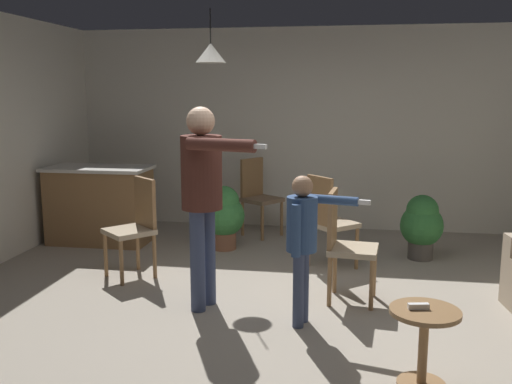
{
  "coord_description": "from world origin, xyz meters",
  "views": [
    {
      "loc": [
        0.57,
        -4.51,
        1.85
      ],
      "look_at": [
        -0.21,
        0.22,
        1.0
      ],
      "focal_mm": 39.62,
      "sensor_mm": 36.0,
      "label": 1
    }
  ],
  "objects_px": {
    "person_child": "(303,234)",
    "person_adult": "(203,186)",
    "dining_chair_by_counter": "(136,224)",
    "potted_plant_by_wall": "(422,224)",
    "spare_remote_on_table": "(418,306)",
    "dining_chair_spare": "(258,194)",
    "kitchen_counter": "(100,205)",
    "side_table_by_couch": "(424,339)",
    "potted_plant_corner": "(224,214)",
    "dining_chair_near_wall": "(345,241)",
    "dining_chair_centre_back": "(328,218)"
  },
  "relations": [
    {
      "from": "person_adult",
      "to": "potted_plant_by_wall",
      "type": "distance_m",
      "value": 2.8
    },
    {
      "from": "dining_chair_near_wall",
      "to": "potted_plant_corner",
      "type": "bearing_deg",
      "value": -130.35
    },
    {
      "from": "person_adult",
      "to": "dining_chair_near_wall",
      "type": "distance_m",
      "value": 1.35
    },
    {
      "from": "kitchen_counter",
      "to": "dining_chair_spare",
      "type": "distance_m",
      "value": 2.0
    },
    {
      "from": "person_adult",
      "to": "potted_plant_corner",
      "type": "distance_m",
      "value": 1.97
    },
    {
      "from": "dining_chair_by_counter",
      "to": "kitchen_counter",
      "type": "bearing_deg",
      "value": -10.15
    },
    {
      "from": "dining_chair_centre_back",
      "to": "spare_remote_on_table",
      "type": "xyz_separation_m",
      "value": [
        0.65,
        -2.36,
        -0.01
      ]
    },
    {
      "from": "person_child",
      "to": "potted_plant_by_wall",
      "type": "bearing_deg",
      "value": 163.57
    },
    {
      "from": "side_table_by_couch",
      "to": "dining_chair_by_counter",
      "type": "bearing_deg",
      "value": 144.98
    },
    {
      "from": "side_table_by_couch",
      "to": "dining_chair_by_counter",
      "type": "xyz_separation_m",
      "value": [
        -2.59,
        1.82,
        0.22
      ]
    },
    {
      "from": "kitchen_counter",
      "to": "potted_plant_by_wall",
      "type": "bearing_deg",
      "value": -1.39
    },
    {
      "from": "potted_plant_by_wall",
      "to": "spare_remote_on_table",
      "type": "xyz_separation_m",
      "value": [
        -0.37,
        -2.9,
        0.14
      ]
    },
    {
      "from": "kitchen_counter",
      "to": "dining_chair_near_wall",
      "type": "xyz_separation_m",
      "value": [
        3.01,
        -1.53,
        0.07
      ]
    },
    {
      "from": "dining_chair_spare",
      "to": "person_child",
      "type": "bearing_deg",
      "value": 51.78
    },
    {
      "from": "dining_chair_near_wall",
      "to": "potted_plant_by_wall",
      "type": "xyz_separation_m",
      "value": [
        0.84,
        1.44,
        -0.14
      ]
    },
    {
      "from": "dining_chair_near_wall",
      "to": "potted_plant_corner",
      "type": "height_order",
      "value": "dining_chair_near_wall"
    },
    {
      "from": "kitchen_counter",
      "to": "potted_plant_corner",
      "type": "height_order",
      "value": "kitchen_counter"
    },
    {
      "from": "dining_chair_by_counter",
      "to": "potted_plant_by_wall",
      "type": "relative_size",
      "value": 1.37
    },
    {
      "from": "spare_remote_on_table",
      "to": "dining_chair_spare",
      "type": "bearing_deg",
      "value": 113.49
    },
    {
      "from": "potted_plant_corner",
      "to": "potted_plant_by_wall",
      "type": "height_order",
      "value": "potted_plant_corner"
    },
    {
      "from": "potted_plant_by_wall",
      "to": "spare_remote_on_table",
      "type": "bearing_deg",
      "value": -97.34
    },
    {
      "from": "potted_plant_by_wall",
      "to": "dining_chair_spare",
      "type": "bearing_deg",
      "value": 158.23
    },
    {
      "from": "potted_plant_corner",
      "to": "spare_remote_on_table",
      "type": "relative_size",
      "value": 5.86
    },
    {
      "from": "kitchen_counter",
      "to": "dining_chair_by_counter",
      "type": "height_order",
      "value": "dining_chair_by_counter"
    },
    {
      "from": "dining_chair_by_counter",
      "to": "dining_chair_spare",
      "type": "height_order",
      "value": "same"
    },
    {
      "from": "kitchen_counter",
      "to": "person_child",
      "type": "distance_m",
      "value": 3.44
    },
    {
      "from": "dining_chair_centre_back",
      "to": "dining_chair_spare",
      "type": "distance_m",
      "value": 1.63
    },
    {
      "from": "dining_chair_by_counter",
      "to": "side_table_by_couch",
      "type": "bearing_deg",
      "value": -173.28
    },
    {
      "from": "person_adult",
      "to": "potted_plant_corner",
      "type": "height_order",
      "value": "person_adult"
    },
    {
      "from": "person_adult",
      "to": "dining_chair_by_counter",
      "type": "height_order",
      "value": "person_adult"
    },
    {
      "from": "person_adult",
      "to": "spare_remote_on_table",
      "type": "bearing_deg",
      "value": 71.84
    },
    {
      "from": "person_child",
      "to": "potted_plant_by_wall",
      "type": "distance_m",
      "value": 2.37
    },
    {
      "from": "dining_chair_centre_back",
      "to": "person_adult",
      "type": "bearing_deg",
      "value": -80.71
    },
    {
      "from": "kitchen_counter",
      "to": "side_table_by_couch",
      "type": "bearing_deg",
      "value": -40.41
    },
    {
      "from": "person_adult",
      "to": "person_child",
      "type": "relative_size",
      "value": 1.43
    },
    {
      "from": "dining_chair_near_wall",
      "to": "dining_chair_centre_back",
      "type": "relative_size",
      "value": 1.0
    },
    {
      "from": "dining_chair_spare",
      "to": "spare_remote_on_table",
      "type": "bearing_deg",
      "value": 59.24
    },
    {
      "from": "person_child",
      "to": "spare_remote_on_table",
      "type": "distance_m",
      "value": 1.19
    },
    {
      "from": "person_child",
      "to": "dining_chair_by_counter",
      "type": "bearing_deg",
      "value": -105.14
    },
    {
      "from": "person_child",
      "to": "dining_chair_near_wall",
      "type": "height_order",
      "value": "person_child"
    },
    {
      "from": "side_table_by_couch",
      "to": "kitchen_counter",
      "type": "bearing_deg",
      "value": 139.59
    },
    {
      "from": "kitchen_counter",
      "to": "person_adult",
      "type": "bearing_deg",
      "value": -46.18
    },
    {
      "from": "dining_chair_by_counter",
      "to": "dining_chair_spare",
      "type": "distance_m",
      "value": 2.1
    },
    {
      "from": "side_table_by_couch",
      "to": "potted_plant_corner",
      "type": "height_order",
      "value": "potted_plant_corner"
    },
    {
      "from": "dining_chair_near_wall",
      "to": "potted_plant_corner",
      "type": "xyz_separation_m",
      "value": [
        -1.43,
        1.48,
        -0.13
      ]
    },
    {
      "from": "dining_chair_spare",
      "to": "potted_plant_corner",
      "type": "distance_m",
      "value": 0.81
    },
    {
      "from": "dining_chair_spare",
      "to": "dining_chair_by_counter",
      "type": "bearing_deg",
      "value": 8.86
    },
    {
      "from": "kitchen_counter",
      "to": "dining_chair_centre_back",
      "type": "distance_m",
      "value": 2.9
    },
    {
      "from": "potted_plant_corner",
      "to": "spare_remote_on_table",
      "type": "distance_m",
      "value": 3.5
    },
    {
      "from": "person_child",
      "to": "person_adult",
      "type": "bearing_deg",
      "value": -91.78
    }
  ]
}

